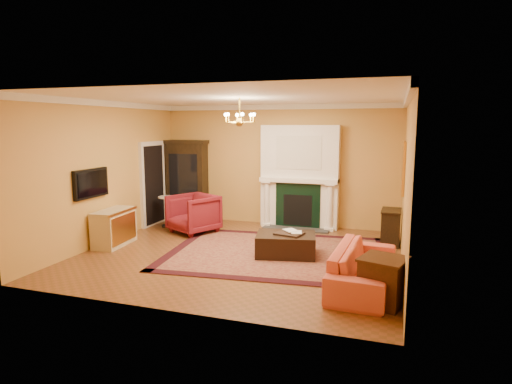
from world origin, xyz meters
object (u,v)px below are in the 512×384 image
at_px(pedestal_table, 167,209).
at_px(coral_sofa, 364,260).
at_px(commode, 114,227).
at_px(wingback_armchair, 193,212).
at_px(leather_ottoman, 286,244).
at_px(china_cabinet, 188,182).
at_px(end_table, 383,282).
at_px(console_table, 391,228).

height_order(pedestal_table, coral_sofa, coral_sofa).
relative_size(pedestal_table, commode, 0.75).
height_order(wingback_armchair, leather_ottoman, wingback_armchair).
bearing_deg(china_cabinet, end_table, -42.58).
height_order(china_cabinet, wingback_armchair, china_cabinet).
bearing_deg(console_table, pedestal_table, -177.89).
bearing_deg(leather_ottoman, pedestal_table, 145.70).
bearing_deg(china_cabinet, pedestal_table, -100.52).
bearing_deg(end_table, coral_sofa, 116.58).
distance_m(coral_sofa, console_table, 2.66).
distance_m(wingback_armchair, console_table, 4.43).
height_order(end_table, leather_ottoman, end_table).
relative_size(console_table, leather_ottoman, 0.64).
bearing_deg(commode, pedestal_table, 78.59).
xyz_separation_m(commode, leather_ottoman, (3.61, 0.40, -0.15)).
xyz_separation_m(wingback_armchair, end_table, (4.35, -2.87, -0.17)).
xyz_separation_m(pedestal_table, console_table, (5.29, 0.05, -0.09)).
bearing_deg(coral_sofa, wingback_armchair, 64.19).
bearing_deg(coral_sofa, leather_ottoman, 56.15).
relative_size(pedestal_table, coral_sofa, 0.36).
bearing_deg(commode, end_table, -18.68).
relative_size(commode, coral_sofa, 0.48).
bearing_deg(pedestal_table, wingback_armchair, -20.59).
bearing_deg(china_cabinet, coral_sofa, -39.79).
height_order(commode, end_table, commode).
bearing_deg(wingback_armchair, end_table, -6.11).
height_order(wingback_armchair, coral_sofa, wingback_armchair).
xyz_separation_m(coral_sofa, leather_ottoman, (-1.53, 1.16, -0.19)).
distance_m(console_table, leather_ottoman, 2.41).
height_order(coral_sofa, end_table, coral_sofa).
distance_m(commode, leather_ottoman, 3.63).
relative_size(wingback_armchair, commode, 0.97).
xyz_separation_m(china_cabinet, coral_sofa, (4.81, -3.49, -0.59)).
bearing_deg(commode, console_table, 14.27).
distance_m(china_cabinet, console_table, 5.29).
bearing_deg(console_table, wingback_armchair, -173.52).
relative_size(commode, console_table, 1.42).
xyz_separation_m(china_cabinet, leather_ottoman, (3.28, -2.33, -0.79)).
bearing_deg(end_table, china_cabinet, 141.23).
bearing_deg(wingback_armchair, coral_sofa, -1.82).
distance_m(end_table, leather_ottoman, 2.57).
xyz_separation_m(console_table, leather_ottoman, (-1.90, -1.47, -0.13)).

